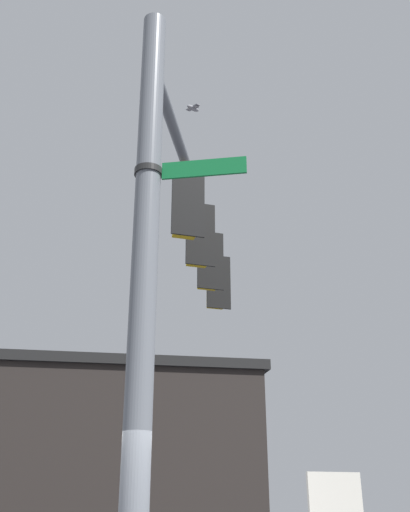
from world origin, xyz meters
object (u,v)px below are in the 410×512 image
Objects in this scene: traffic_light_nearest_pole at (185,206)px; traffic_light_arm_end at (216,284)px; bird_flying at (193,108)px; traffic_light_mid_outer at (208,263)px; street_name_sign at (172,171)px; traffic_light_mid_inner at (198,238)px.

traffic_light_arm_end is at bearing 64.54° from traffic_light_nearest_pole.
traffic_light_nearest_pole is 1.00× the size of traffic_light_arm_end.
bird_flying is (0.27, 0.57, 2.41)m from traffic_light_nearest_pole.
traffic_light_mid_outer is 3.60× the size of bird_flying.
street_name_sign is at bearing -108.35° from traffic_light_nearest_pole.
street_name_sign is at bearing -112.66° from traffic_light_arm_end.
traffic_light_nearest_pole is 1.25m from traffic_light_mid_inner.
traffic_light_mid_inner is 1.05× the size of street_name_sign.
traffic_light_nearest_pole is at bearing -115.46° from traffic_light_mid_inner.
traffic_light_nearest_pole is at bearing -115.44° from bird_flying.
traffic_light_arm_end reaches higher than street_name_sign.
bird_flying is at bearing -115.49° from traffic_light_mid_inner.
bird_flying reaches higher than traffic_light_nearest_pole.
traffic_light_mid_outer is at bearing 64.53° from bird_flying.
traffic_light_mid_inner is 1.25m from traffic_light_mid_outer.
traffic_light_mid_inner reaches higher than street_name_sign.
traffic_light_arm_end is at bearing 64.54° from traffic_light_mid_inner.
street_name_sign is (-2.38, -5.71, -0.80)m from traffic_light_arm_end.
traffic_light_mid_inner is at bearing -115.46° from traffic_light_mid_outer.
traffic_light_mid_outer is 1.00× the size of traffic_light_arm_end.
bird_flying is (-0.27, -0.56, 2.41)m from traffic_light_mid_inner.
traffic_light_mid_outer is at bearing 68.05° from street_name_sign.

